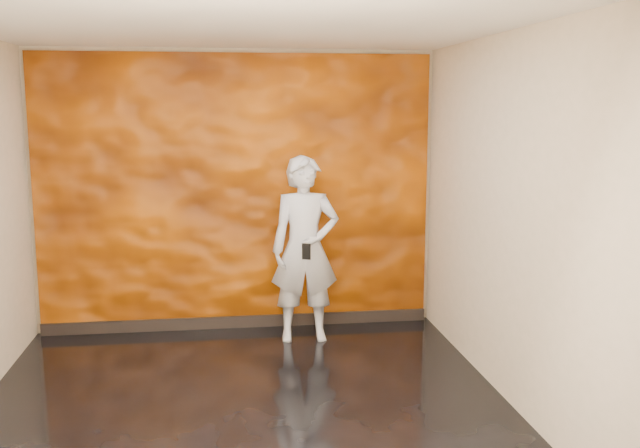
# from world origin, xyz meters

# --- Properties ---
(room) EXTENTS (4.02, 4.02, 2.81)m
(room) POSITION_xyz_m (0.00, 0.00, 1.40)
(room) COLOR black
(room) RESTS_ON ground
(feature_wall) EXTENTS (3.90, 0.06, 2.75)m
(feature_wall) POSITION_xyz_m (0.00, 1.96, 1.38)
(feature_wall) COLOR #CA5800
(feature_wall) RESTS_ON ground
(baseboard) EXTENTS (3.90, 0.04, 0.12)m
(baseboard) POSITION_xyz_m (0.00, 1.92, 0.06)
(baseboard) COLOR black
(baseboard) RESTS_ON ground
(man) EXTENTS (0.66, 0.44, 1.78)m
(man) POSITION_xyz_m (0.63, 1.48, 0.89)
(man) COLOR #A9ADBA
(man) RESTS_ON ground
(phone) EXTENTS (0.08, 0.05, 0.15)m
(phone) POSITION_xyz_m (0.61, 1.20, 0.92)
(phone) COLOR black
(phone) RESTS_ON man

